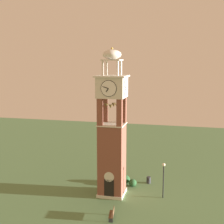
{
  "coord_description": "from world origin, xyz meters",
  "views": [
    {
      "loc": [
        8.1,
        -33.36,
        15.17
      ],
      "look_at": [
        0.0,
        0.0,
        9.47
      ],
      "focal_mm": 51.28,
      "sensor_mm": 36.0,
      "label": 1
    }
  ],
  "objects_px": {
    "clock_tower": "(112,137)",
    "trash_bin": "(149,180)",
    "lamp_post": "(164,174)",
    "park_bench": "(112,214)"
  },
  "relations": [
    {
      "from": "clock_tower",
      "to": "park_bench",
      "type": "bearing_deg",
      "value": -76.25
    },
    {
      "from": "lamp_post",
      "to": "trash_bin",
      "type": "relative_size",
      "value": 4.98
    },
    {
      "from": "clock_tower",
      "to": "trash_bin",
      "type": "height_order",
      "value": "clock_tower"
    },
    {
      "from": "park_bench",
      "to": "lamp_post",
      "type": "height_order",
      "value": "lamp_post"
    },
    {
      "from": "clock_tower",
      "to": "lamp_post",
      "type": "bearing_deg",
      "value": 3.81
    },
    {
      "from": "park_bench",
      "to": "lamp_post",
      "type": "relative_size",
      "value": 0.41
    },
    {
      "from": "lamp_post",
      "to": "trash_bin",
      "type": "height_order",
      "value": "lamp_post"
    },
    {
      "from": "clock_tower",
      "to": "lamp_post",
      "type": "height_order",
      "value": "clock_tower"
    },
    {
      "from": "clock_tower",
      "to": "trash_bin",
      "type": "xyz_separation_m",
      "value": [
        3.63,
        4.24,
        -6.33
      ]
    },
    {
      "from": "park_bench",
      "to": "trash_bin",
      "type": "xyz_separation_m",
      "value": [
        2.29,
        9.74,
        -0.08
      ]
    }
  ]
}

